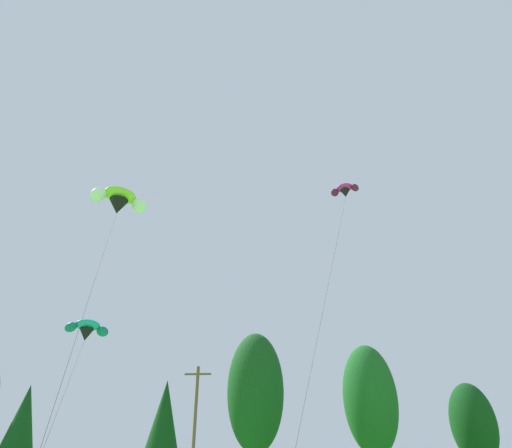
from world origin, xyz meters
The scene contains 9 objects.
treeline_tree_b centered at (-24.96, 51.30, 6.26)m, with size 3.80×3.80×10.00m.
treeline_tree_c centered at (-11.05, 55.61, 6.90)m, with size 4.02×4.02×11.02m.
treeline_tree_d centered at (-0.42, 50.80, 9.05)m, with size 5.83×5.83×14.94m.
treeline_tree_e centered at (11.40, 52.22, 8.36)m, with size 5.53×5.53×13.81m.
treeline_tree_f centered at (21.81, 53.71, 6.07)m, with size 4.51×4.51×10.02m.
utility_pole centered at (-4.44, 40.30, 5.02)m, with size 2.20×0.26×9.51m.
parafoil_kite_high_teal centered at (-11.51, 33.76, 10.95)m, with size 9.29×19.18×10.14m.
parafoil_kite_mid_magenta centered at (9.05, 38.81, 25.46)m, with size 7.70×17.37×24.52m.
parafoil_kite_far_lime_white centered at (-8.05, 27.61, 18.00)m, with size 6.21×13.29×17.36m.
Camera 1 is at (2.93, 3.56, 2.38)m, focal length 30.34 mm.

